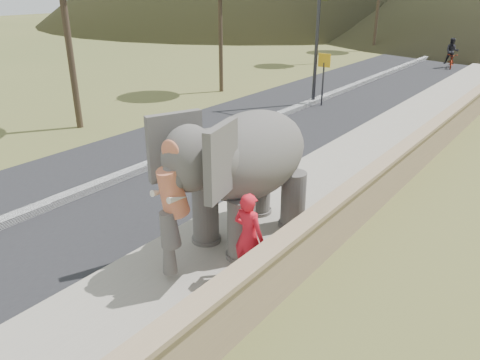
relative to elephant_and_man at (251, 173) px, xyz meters
The scene contains 8 objects.
ground 2.75m from the elephant_and_man, 90.46° to the right, with size 160.00×160.00×0.00m, color olive.
road 9.37m from the elephant_and_man, 122.89° to the left, with size 7.00×120.00×0.03m, color black.
median 9.36m from the elephant_and_man, 122.89° to the left, with size 0.35×120.00×0.22m, color black.
walkway 7.91m from the elephant_and_man, 90.13° to the left, with size 3.00×120.00×0.15m, color #9E9687.
parapet 8.00m from the elephant_and_man, 78.12° to the left, with size 0.30×120.00×1.10m, color tan.
signboard 12.84m from the elephant_and_man, 110.61° to the left, with size 0.60×0.08×2.40m.
elephant_and_man is the anchor object (origin of this frame).
motorcyclist 26.79m from the elephant_and_man, 95.35° to the left, with size 1.11×1.93×1.97m.
Camera 1 is at (5.33, -5.26, 5.32)m, focal length 35.00 mm.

